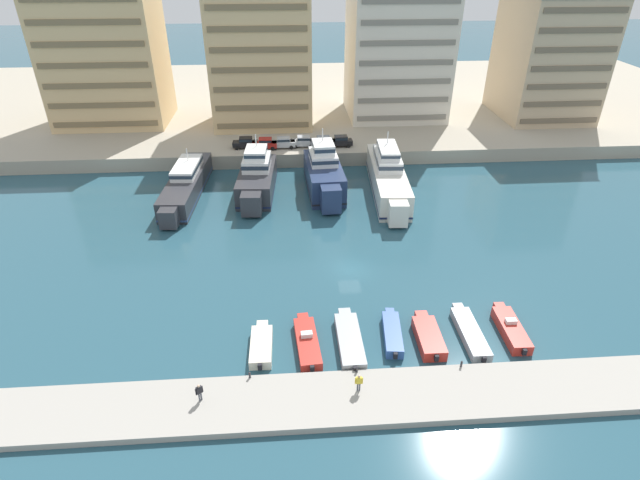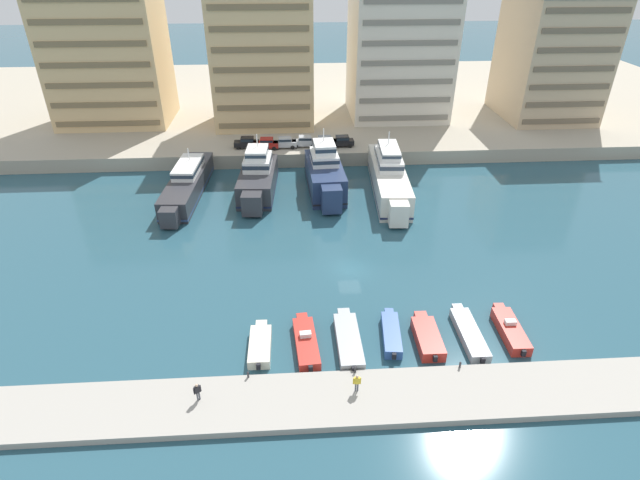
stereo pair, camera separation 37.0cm
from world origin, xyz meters
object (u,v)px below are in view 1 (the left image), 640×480
object	(u,v)px
car_black_center_right	(340,141)
car_grey_center	(323,141)
yacht_ivory_center_left	(388,176)
pedestrian_near_edge	(359,381)
motorboat_blue_center_left	(392,333)
pedestrian_mid_deck	(199,391)
motorboat_red_center	(428,336)
yacht_charcoal_left	(257,178)
yacht_navy_mid_left	(324,175)
motorboat_cream_far_left	(261,345)
motorboat_red_left	(307,342)
motorboat_grey_mid_left	(349,340)
car_red_left	(265,143)
car_silver_mid_left	(283,142)
motorboat_red_mid_right	(510,329)
motorboat_grey_center_right	(470,332)
car_black_far_left	(245,142)
car_silver_center_left	(303,141)
yacht_charcoal_far_left	(186,184)

from	to	relation	value
car_black_center_right	car_grey_center	bearing A→B (deg)	-179.09
yacht_ivory_center_left	pedestrian_near_edge	size ratio (longest dim) A/B	13.46
motorboat_blue_center_left	pedestrian_mid_deck	xyz separation A→B (m)	(-16.73, -6.86, 1.13)
car_black_center_right	motorboat_red_center	bearing A→B (deg)	-85.69
yacht_charcoal_left	pedestrian_mid_deck	xyz separation A→B (m)	(-3.01, -39.36, -0.70)
yacht_navy_mid_left	motorboat_cream_far_left	bearing A→B (deg)	-104.05
motorboat_red_left	motorboat_red_center	xyz separation A→B (m)	(11.18, -0.18, 0.10)
motorboat_grey_mid_left	motorboat_cream_far_left	bearing A→B (deg)	-179.11
car_red_left	car_silver_mid_left	xyz separation A→B (m)	(3.00, 0.22, 0.00)
motorboat_blue_center_left	motorboat_red_mid_right	world-z (taller)	motorboat_red_mid_right
yacht_charcoal_left	pedestrian_near_edge	bearing A→B (deg)	-76.25
motorboat_grey_mid_left	pedestrian_near_edge	size ratio (longest dim) A/B	4.80
yacht_navy_mid_left	motorboat_grey_center_right	xyz separation A→B (m)	(11.16, -32.57, -2.21)
car_black_far_left	pedestrian_mid_deck	bearing A→B (deg)	-90.80
car_silver_center_left	car_grey_center	world-z (taller)	same
motorboat_red_center	motorboat_red_mid_right	bearing A→B (deg)	3.89
motorboat_red_center	motorboat_red_mid_right	xyz separation A→B (m)	(8.03, 0.55, -0.01)
car_black_far_left	motorboat_grey_center_right	bearing A→B (deg)	-62.81
motorboat_grey_mid_left	car_silver_mid_left	distance (m)	45.66
yacht_ivory_center_left	car_red_left	size ratio (longest dim) A/B	5.51
motorboat_red_left	motorboat_red_mid_right	xyz separation A→B (m)	(19.21, 0.36, 0.08)
motorboat_red_center	car_silver_mid_left	world-z (taller)	car_silver_mid_left
motorboat_red_mid_right	pedestrian_mid_deck	xyz separation A→B (m)	(-27.96, -6.66, 1.08)
motorboat_cream_far_left	pedestrian_mid_deck	world-z (taller)	pedestrian_mid_deck
motorboat_red_center	car_black_center_right	world-z (taller)	car_black_center_right
car_black_center_right	pedestrian_near_edge	distance (m)	51.59
motorboat_grey_center_right	pedestrian_mid_deck	bearing A→B (deg)	-164.71
motorboat_red_center	car_silver_mid_left	bearing A→B (deg)	105.97
yacht_ivory_center_left	pedestrian_near_edge	xyz separation A→B (m)	(-9.53, -38.39, -0.76)
car_silver_mid_left	yacht_ivory_center_left	bearing A→B (deg)	-40.45
motorboat_cream_far_left	motorboat_red_mid_right	distance (m)	23.38
motorboat_red_left	motorboat_grey_center_right	world-z (taller)	motorboat_red_left
car_silver_mid_left	pedestrian_near_edge	bearing A→B (deg)	-83.71
motorboat_cream_far_left	motorboat_red_left	world-z (taller)	motorboat_red_left
car_red_left	car_silver_mid_left	bearing A→B (deg)	4.11
motorboat_blue_center_left	pedestrian_mid_deck	size ratio (longest dim) A/B	3.90
motorboat_blue_center_left	car_silver_mid_left	world-z (taller)	car_silver_mid_left
motorboat_grey_mid_left	car_silver_mid_left	xyz separation A→B (m)	(-5.68, 45.22, 2.76)
yacht_charcoal_left	yacht_ivory_center_left	size ratio (longest dim) A/B	0.71
motorboat_red_center	yacht_ivory_center_left	bearing A→B (deg)	86.10
motorboat_grey_mid_left	car_black_center_right	bearing A→B (deg)	85.10
yacht_navy_mid_left	car_black_center_right	xyz separation A→B (m)	(3.67, 12.41, 0.62)
motorboat_grey_center_right	pedestrian_near_edge	distance (m)	13.15
motorboat_red_left	car_grey_center	xyz separation A→B (m)	(4.83, 45.20, 2.79)
yacht_navy_mid_left	car_black_center_right	bearing A→B (deg)	73.54
car_silver_center_left	car_black_far_left	bearing A→B (deg)	179.71
yacht_charcoal_far_left	yacht_navy_mid_left	size ratio (longest dim) A/B	1.35
yacht_ivory_center_left	motorboat_cream_far_left	bearing A→B (deg)	-118.46
car_grey_center	car_black_far_left	bearing A→B (deg)	178.22
motorboat_grey_mid_left	car_silver_mid_left	size ratio (longest dim) A/B	1.96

